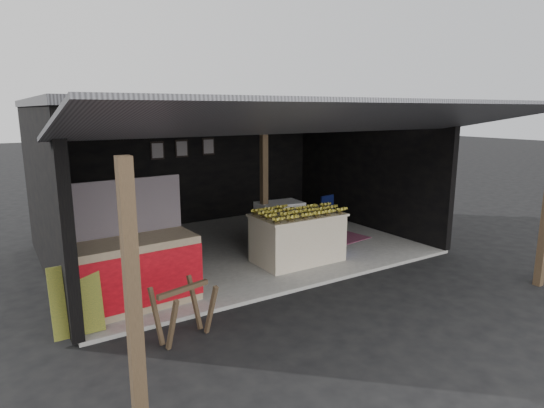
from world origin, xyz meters
TOP-DOWN VIEW (x-y plane):
  - ground at (0.00, 0.00)m, footprint 80.00×80.00m
  - concrete_slab at (0.00, 2.50)m, footprint 7.00×5.00m
  - shophouse at (0.00, 2.82)m, footprint 7.40×7.29m
  - banana_table at (0.54, 1.10)m, footprint 1.64×1.01m
  - banana_pile at (0.54, 1.10)m, footprint 1.52×0.91m
  - white_crate at (0.65, 1.88)m, footprint 0.93×0.67m
  - neighbor_stall at (-2.58, 0.76)m, footprint 1.80×0.88m
  - green_signboard at (-3.45, 0.27)m, footprint 0.61×0.22m
  - sawhorse at (-2.33, -0.49)m, footprint 0.76×0.75m
  - water_barrel at (1.55, 1.15)m, footprint 0.33×0.33m
  - plastic_chair at (2.37, 2.38)m, footprint 0.45×0.45m
  - magenta_rug at (2.03, 1.88)m, footprint 1.63×1.21m
  - picture_frames at (-0.17, 4.89)m, footprint 1.62×0.04m

SIDE VIEW (x-z plane):
  - ground at x=0.00m, z-range 0.00..0.00m
  - concrete_slab at x=0.00m, z-range 0.00..0.06m
  - magenta_rug at x=2.03m, z-range 0.06..0.07m
  - water_barrel at x=1.55m, z-range 0.06..0.55m
  - sawhorse at x=-2.33m, z-range 0.09..0.80m
  - banana_table at x=0.54m, z-range 0.06..0.97m
  - green_signboard at x=-3.45m, z-range 0.06..0.97m
  - white_crate at x=0.65m, z-range 0.06..1.04m
  - plastic_chair at x=2.37m, z-range 0.13..0.99m
  - neighbor_stall at x=-2.58m, z-range -0.31..1.51m
  - banana_pile at x=0.54m, z-range 0.96..1.14m
  - picture_frames at x=-0.17m, z-range 1.70..2.16m
  - shophouse at x=0.00m, z-range 0.59..3.61m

